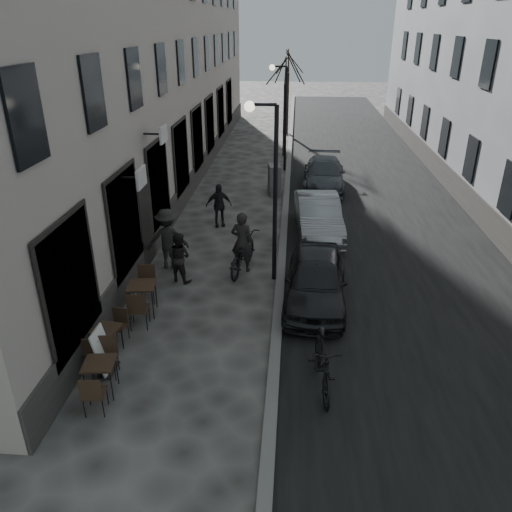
# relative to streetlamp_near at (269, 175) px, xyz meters

# --- Properties ---
(ground) EXTENTS (120.00, 120.00, 0.00)m
(ground) POSITION_rel_streetlamp_near_xyz_m (0.17, -6.00, -3.16)
(ground) COLOR #34322F
(ground) RESTS_ON ground
(road) EXTENTS (7.30, 60.00, 0.00)m
(road) POSITION_rel_streetlamp_near_xyz_m (4.02, 10.00, -3.16)
(road) COLOR black
(road) RESTS_ON ground
(kerb) EXTENTS (0.25, 60.00, 0.12)m
(kerb) POSITION_rel_streetlamp_near_xyz_m (0.37, 10.00, -3.10)
(kerb) COLOR slate
(kerb) RESTS_ON ground
(streetlamp_near) EXTENTS (0.90, 0.28, 5.09)m
(streetlamp_near) POSITION_rel_streetlamp_near_xyz_m (0.00, 0.00, 0.00)
(streetlamp_near) COLOR black
(streetlamp_near) RESTS_ON ground
(streetlamp_far) EXTENTS (0.90, 0.28, 5.09)m
(streetlamp_far) POSITION_rel_streetlamp_near_xyz_m (0.00, 12.00, 0.00)
(streetlamp_far) COLOR black
(streetlamp_far) RESTS_ON ground
(tree_near) EXTENTS (2.40, 2.40, 5.70)m
(tree_near) POSITION_rel_streetlamp_near_xyz_m (0.07, 15.00, 1.50)
(tree_near) COLOR black
(tree_near) RESTS_ON ground
(tree_far) EXTENTS (2.40, 2.40, 5.70)m
(tree_far) POSITION_rel_streetlamp_near_xyz_m (0.07, 21.00, 1.50)
(tree_far) COLOR black
(tree_far) RESTS_ON ground
(bistro_set_a) EXTENTS (0.69, 1.55, 0.89)m
(bistro_set_a) POSITION_rel_streetlamp_near_xyz_m (-3.10, -5.29, -2.70)
(bistro_set_a) COLOR black
(bistro_set_a) RESTS_ON ground
(bistro_set_b) EXTENTS (0.65, 1.43, 0.82)m
(bistro_set_b) POSITION_rel_streetlamp_near_xyz_m (-3.43, -3.99, -2.74)
(bistro_set_b) COLOR black
(bistro_set_b) RESTS_ON ground
(bistro_set_c) EXTENTS (0.78, 1.75, 1.01)m
(bistro_set_c) POSITION_rel_streetlamp_near_xyz_m (-3.12, -2.20, -2.64)
(bistro_set_c) COLOR black
(bistro_set_c) RESTS_ON ground
(sign_board) EXTENTS (0.37, 0.61, 1.04)m
(sign_board) POSITION_rel_streetlamp_near_xyz_m (-3.29, -4.59, -2.74)
(sign_board) COLOR black
(sign_board) RESTS_ON ground
(utility_cabinet) EXTENTS (0.64, 0.96, 1.33)m
(utility_cabinet) POSITION_rel_streetlamp_near_xyz_m (-0.17, 7.94, -2.50)
(utility_cabinet) COLOR #5A5A5C
(utility_cabinet) RESTS_ON ground
(bicycle) EXTENTS (1.17, 2.28, 1.14)m
(bicycle) POSITION_rel_streetlamp_near_xyz_m (-0.82, 0.51, -2.59)
(bicycle) COLOR black
(bicycle) RESTS_ON ground
(cyclist_rider) EXTENTS (0.76, 0.57, 1.87)m
(cyclist_rider) POSITION_rel_streetlamp_near_xyz_m (-0.82, 0.51, -2.22)
(cyclist_rider) COLOR black
(cyclist_rider) RESTS_ON ground
(pedestrian_near) EXTENTS (0.89, 0.80, 1.51)m
(pedestrian_near) POSITION_rel_streetlamp_near_xyz_m (-2.57, -0.32, -2.40)
(pedestrian_near) COLOR black
(pedestrian_near) RESTS_ON ground
(pedestrian_mid) EXTENTS (1.35, 0.96, 1.90)m
(pedestrian_mid) POSITION_rel_streetlamp_near_xyz_m (-3.09, 0.53, -2.21)
(pedestrian_mid) COLOR black
(pedestrian_mid) RESTS_ON ground
(pedestrian_far) EXTENTS (1.03, 0.67, 1.62)m
(pedestrian_far) POSITION_rel_streetlamp_near_xyz_m (-2.05, 4.07, -2.35)
(pedestrian_far) COLOR black
(pedestrian_far) RESTS_ON ground
(car_near) EXTENTS (1.85, 4.08, 1.36)m
(car_near) POSITION_rel_streetlamp_near_xyz_m (1.34, -1.27, -2.48)
(car_near) COLOR black
(car_near) RESTS_ON ground
(car_mid) EXTENTS (1.75, 4.27, 1.38)m
(car_mid) POSITION_rel_streetlamp_near_xyz_m (1.57, 3.57, -2.47)
(car_mid) COLOR gray
(car_mid) RESTS_ON ground
(car_far) EXTENTS (2.00, 4.54, 1.30)m
(car_far) POSITION_rel_streetlamp_near_xyz_m (2.02, 9.09, -2.51)
(car_far) COLOR #3D4048
(car_far) RESTS_ON ground
(moped) EXTENTS (0.75, 2.06, 1.21)m
(moped) POSITION_rel_streetlamp_near_xyz_m (1.37, -4.77, -2.55)
(moped) COLOR black
(moped) RESTS_ON ground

